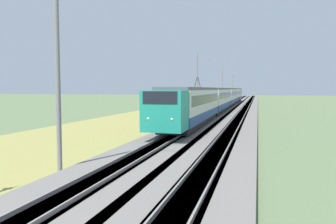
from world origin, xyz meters
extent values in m
cube|color=slate|center=(50.00, 0.00, 0.15)|extent=(240.00, 4.40, 0.30)
cube|color=slate|center=(50.00, -3.92, 0.15)|extent=(240.00, 4.40, 0.30)
cube|color=#4C4238|center=(50.00, 0.00, 0.15)|extent=(240.00, 1.57, 0.30)
cube|color=gray|center=(50.00, 0.53, 0.38)|extent=(240.00, 0.07, 0.15)
cube|color=gray|center=(50.00, -0.53, 0.38)|extent=(240.00, 0.07, 0.15)
cube|color=#4C4238|center=(50.00, -3.92, 0.15)|extent=(240.00, 1.57, 0.30)
cube|color=gray|center=(50.00, -3.38, 0.38)|extent=(240.00, 0.07, 0.15)
cube|color=gray|center=(50.00, -4.45, 0.38)|extent=(240.00, 0.07, 0.15)
cube|color=#99934C|center=(50.00, 7.17, 0.06)|extent=(240.00, 13.41, 0.12)
cube|color=teal|center=(17.23, 0.00, 2.38)|extent=(2.50, 2.80, 2.76)
cube|color=black|center=(16.86, 0.00, 3.31)|extent=(1.80, 2.34, 0.83)
sphere|color=#F2EAC6|center=(16.03, 0.80, 1.92)|extent=(0.20, 0.20, 0.20)
sphere|color=#F2EAC6|center=(16.03, -0.80, 1.92)|extent=(0.20, 0.20, 0.20)
cube|color=navy|center=(27.01, 0.00, 1.39)|extent=(17.06, 2.92, 0.77)
cube|color=silver|center=(27.01, 0.00, 2.77)|extent=(17.06, 2.92, 1.99)
cube|color=black|center=(27.01, 0.00, 2.93)|extent=(15.69, 2.94, 0.84)
cube|color=#515156|center=(27.01, 0.00, 3.89)|extent=(17.06, 2.69, 0.25)
cube|color=black|center=(27.01, 0.00, 0.72)|extent=(16.20, 2.48, 0.55)
cylinder|color=black|center=(20.28, 0.53, 0.88)|extent=(0.86, 0.12, 0.86)
cylinder|color=black|center=(20.28, -0.53, 0.88)|extent=(0.86, 0.12, 0.86)
cube|color=navy|center=(45.91, 0.00, 1.39)|extent=(19.55, 2.92, 0.77)
cube|color=silver|center=(45.91, 0.00, 2.77)|extent=(19.55, 2.92, 1.99)
cube|color=black|center=(45.91, 0.00, 2.93)|extent=(17.99, 2.94, 0.84)
cube|color=#515156|center=(45.91, 0.00, 3.89)|extent=(19.55, 2.69, 0.25)
cube|color=black|center=(45.91, 0.00, 0.72)|extent=(18.58, 2.48, 0.55)
cube|color=navy|center=(66.07, 0.00, 1.39)|extent=(19.55, 2.92, 0.77)
cube|color=silver|center=(66.07, 0.00, 2.77)|extent=(19.55, 2.92, 1.99)
cube|color=black|center=(66.07, 0.00, 2.93)|extent=(17.99, 2.94, 0.84)
cube|color=#515156|center=(66.07, 0.00, 3.89)|extent=(19.55, 2.69, 0.25)
cube|color=black|center=(66.07, 0.00, 0.72)|extent=(18.58, 2.48, 0.55)
cube|color=navy|center=(86.22, 0.00, 1.39)|extent=(19.55, 2.92, 0.77)
cube|color=silver|center=(86.22, 0.00, 2.77)|extent=(19.55, 2.92, 1.99)
cube|color=black|center=(86.22, 0.00, 2.93)|extent=(17.99, 2.94, 0.84)
cube|color=#515156|center=(86.22, 0.00, 3.89)|extent=(19.55, 2.69, 0.25)
cube|color=black|center=(86.22, 0.00, 0.72)|extent=(18.58, 2.48, 0.55)
cylinder|color=black|center=(29.57, 0.17, 4.56)|extent=(0.06, 0.33, 1.08)
cylinder|color=black|center=(29.57, -0.17, 4.56)|extent=(0.06, 0.33, 1.08)
cube|color=black|center=(20.28, 0.00, 0.00)|extent=(0.10, 0.10, 0.00)
cylinder|color=slate|center=(8.64, 2.56, 4.76)|extent=(0.22, 0.22, 9.53)
cylinder|color=slate|center=(43.39, 2.56, 4.52)|extent=(0.22, 0.22, 9.04)
cylinder|color=slate|center=(43.39, 1.36, 8.14)|extent=(0.08, 2.40, 0.08)
cylinder|color=#B2ADA8|center=(43.39, 0.16, 7.94)|extent=(0.10, 0.10, 0.30)
cylinder|color=slate|center=(78.14, 2.56, 4.49)|extent=(0.22, 0.22, 8.98)
cylinder|color=slate|center=(78.14, 1.36, 8.08)|extent=(0.08, 2.40, 0.08)
cylinder|color=#B2ADA8|center=(78.14, 0.16, 7.88)|extent=(0.10, 0.10, 0.30)
cylinder|color=slate|center=(112.89, 2.56, 4.56)|extent=(0.22, 0.22, 9.12)
cylinder|color=slate|center=(112.89, 1.36, 8.22)|extent=(0.08, 2.40, 0.08)
cylinder|color=#B2ADA8|center=(112.89, 0.16, 8.02)|extent=(0.10, 0.10, 0.30)
camera|label=1|loc=(-4.23, -6.11, 3.88)|focal=35.00mm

